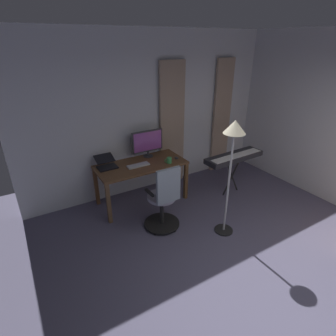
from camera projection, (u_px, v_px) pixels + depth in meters
ground_plane at (293, 305)px, 3.01m from camera, size 8.63×8.63×0.00m
back_room_partition at (152, 114)px, 4.97m from camera, size 4.91×0.10×2.87m
curtain_left_panel at (221, 118)px, 5.73m from camera, size 0.43×0.06×2.37m
curtain_right_panel at (172, 126)px, 5.16m from camera, size 0.52×0.06×2.37m
desk at (141, 168)px, 4.68m from camera, size 1.54×0.71×0.75m
office_chair at (164, 201)px, 4.04m from camera, size 0.56×0.56×1.08m
computer_monitor at (148, 142)px, 4.83m from camera, size 0.59×0.18×0.49m
computer_keyboard at (138, 165)px, 4.56m from camera, size 0.38×0.13×0.02m
laptop at (106, 164)px, 4.51m from camera, size 0.32×0.35×0.17m
computer_mouse at (176, 158)px, 4.83m from camera, size 0.06×0.10×0.04m
mug_coffee at (169, 160)px, 4.65m from camera, size 0.13×0.09×0.10m
piano_keyboard at (234, 158)px, 4.91m from camera, size 1.19×0.37×0.80m
floor_lamp at (233, 144)px, 3.57m from camera, size 0.29×0.29×1.75m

